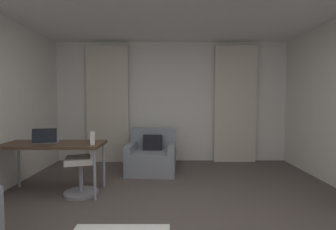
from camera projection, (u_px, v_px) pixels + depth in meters
The scene contains 7 objects.
wall_window at pixel (173, 102), 5.49m from camera, with size 5.12×0.06×2.60m.
curtain_left_panel at pixel (109, 104), 5.37m from camera, with size 0.90×0.06×2.50m.
curtain_right_panel at pixel (237, 104), 5.36m from camera, with size 0.90×0.06×2.50m.
armchair at pixel (153, 158), 4.68m from camera, with size 0.93×0.88×0.79m.
desk at pixel (55, 147), 3.59m from camera, with size 1.41×0.59×0.73m.
desk_chair at pixel (85, 167), 3.57m from camera, with size 0.49×0.49×0.88m.
laptop at pixel (47, 140), 3.58m from camera, with size 0.37×0.32×0.22m.
Camera 1 is at (-0.07, -2.47, 1.36)m, focal length 26.69 mm.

